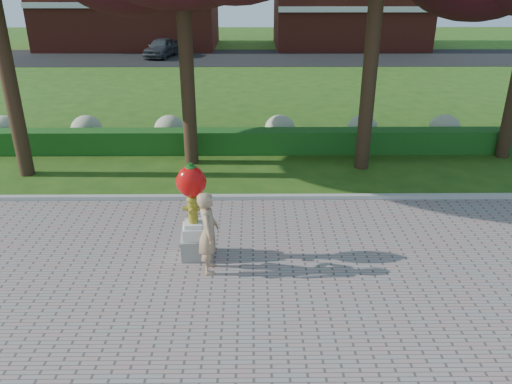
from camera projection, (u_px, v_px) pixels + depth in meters
ground at (253, 257)px, 10.98m from camera, size 100.00×100.00×0.00m
curb at (253, 198)px, 13.70m from camera, size 40.00×0.18×0.15m
lawn_hedge at (252, 141)px, 17.22m from camera, size 24.00×0.70×0.80m
hydrangea_row at (268, 129)px, 18.08m from camera, size 20.10×1.10×0.99m
street at (252, 57)px, 36.59m from camera, size 50.00×8.00×0.02m
building_left at (129, 2)px, 40.58m from camera, size 14.00×8.00×7.00m
building_right at (349, 6)px, 40.85m from camera, size 12.00×8.00×6.40m
hydrant_sculpture at (193, 209)px, 10.50m from camera, size 0.64×0.64×2.17m
woman at (209, 233)px, 10.09m from camera, size 0.46×0.67×1.77m
parked_car at (161, 47)px, 36.43m from camera, size 2.42×4.24×1.36m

